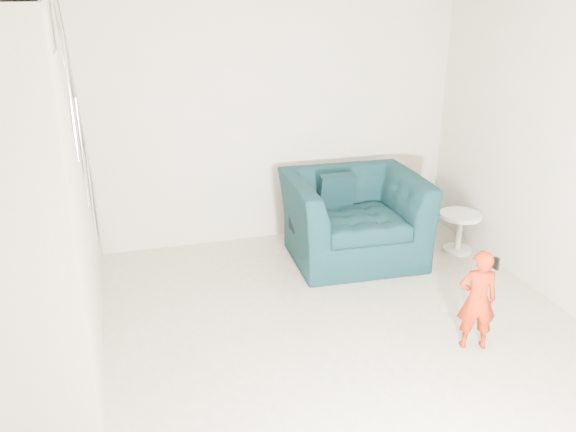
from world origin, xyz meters
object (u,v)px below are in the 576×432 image
object	(u,v)px
armchair	(354,218)
toddler	(477,300)
staircase	(14,268)
side_table	(460,226)

from	to	relation	value
armchair	toddler	bearing A→B (deg)	-78.62
armchair	staircase	bearing A→B (deg)	-153.04
toddler	staircase	distance (m)	3.45
toddler	staircase	xyz separation A→B (m)	(-3.38, 0.48, 0.52)
side_table	staircase	distance (m)	4.46
toddler	side_table	xyz separation A→B (m)	(0.87, 1.68, -0.13)
side_table	armchair	bearing A→B (deg)	170.37
armchair	staircase	distance (m)	3.43
armchair	toddler	xyz separation A→B (m)	(0.29, -1.88, -0.02)
armchair	toddler	world-z (taller)	armchair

